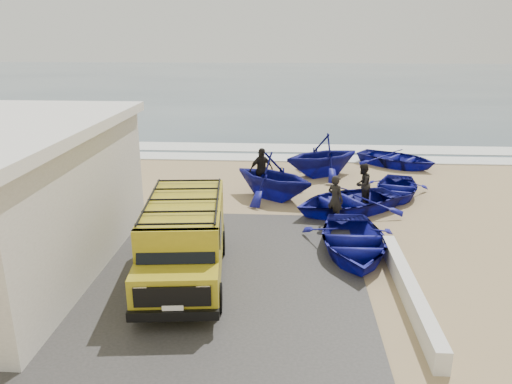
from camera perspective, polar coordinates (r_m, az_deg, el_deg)
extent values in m
plane|color=tan|center=(16.19, -3.01, -6.36)|extent=(160.00, 160.00, 0.00)
cube|color=#3E3B39|center=(14.78, -11.74, -9.12)|extent=(12.00, 10.00, 0.05)
cube|color=#385166|center=(71.00, 2.32, 12.48)|extent=(180.00, 88.00, 0.01)
cube|color=white|center=(27.53, -0.13, 3.97)|extent=(180.00, 1.60, 0.06)
cube|color=white|center=(29.96, 0.19, 5.09)|extent=(180.00, 2.20, 0.04)
cube|color=black|center=(15.67, -16.39, 2.19)|extent=(0.08, 0.70, 0.90)
cube|color=silver|center=(13.66, 17.11, -10.76)|extent=(0.35, 6.00, 0.55)
cube|color=#AD9E1A|center=(14.22, -8.12, -4.50)|extent=(2.48, 4.40, 1.78)
cube|color=#AD9E1A|center=(12.07, -9.23, -10.96)|extent=(2.14, 1.18, 0.97)
cube|color=black|center=(12.14, -9.16, -6.23)|extent=(1.91, 0.56, 0.78)
cube|color=black|center=(11.58, -9.55, -11.70)|extent=(1.74, 0.27, 0.49)
cube|color=black|center=(11.79, -9.45, -13.75)|extent=(2.10, 0.37, 0.24)
cube|color=black|center=(13.83, -8.31, -0.84)|extent=(2.34, 4.07, 0.06)
cylinder|color=black|center=(12.83, -13.25, -11.86)|extent=(0.31, 0.78, 0.76)
cylinder|color=black|center=(15.78, -11.05, -5.87)|extent=(0.31, 0.78, 0.76)
cylinder|color=black|center=(12.60, -4.45, -11.97)|extent=(0.31, 0.78, 0.76)
cylinder|color=black|center=(15.60, -4.02, -5.85)|extent=(0.31, 0.78, 0.76)
imported|color=navy|center=(15.86, 11.02, -5.48)|extent=(3.09, 4.31, 0.89)
imported|color=navy|center=(19.38, 10.28, -1.03)|extent=(5.39, 4.90, 0.91)
imported|color=navy|center=(20.56, 1.99, 1.85)|extent=(4.84, 4.70, 1.94)
imported|color=navy|center=(21.74, 15.74, 0.42)|extent=(3.41, 4.15, 0.75)
imported|color=navy|center=(24.09, 7.57, 4.22)|extent=(5.03, 4.83, 2.04)
imported|color=navy|center=(26.70, 15.76, 3.71)|extent=(4.98, 4.72, 0.84)
imported|color=black|center=(18.18, 9.05, -0.81)|extent=(0.77, 0.75, 1.78)
imported|color=black|center=(20.29, 12.06, 0.87)|extent=(0.99, 1.04, 1.69)
imported|color=black|center=(21.45, 0.59, 2.53)|extent=(1.21, 1.01, 1.93)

